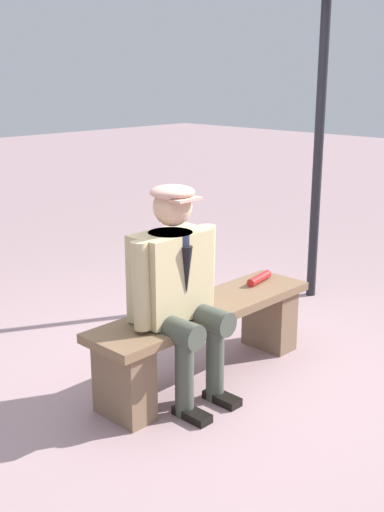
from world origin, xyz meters
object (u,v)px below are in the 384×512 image
Objects in this scene: bench at (205,332)px; rolled_magazine at (259,278)px; lamp_post at (325,36)px; seated_man at (177,283)px.

rolled_magazine reaches higher than bench.
rolled_magazine is 2.10m from lamp_post.
seated_man is at bearing 12.30° from lamp_post.
seated_man is 2.62m from lamp_post.
lamp_post reaches higher than rolled_magazine.
bench is 0.53× the size of lamp_post.
seated_man is (0.30, 0.05, 0.41)m from bench.
rolled_magazine is at bearing 16.74° from lamp_post.
seated_man is 5.02× the size of rolled_magazine.
bench is 0.51m from seated_man.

